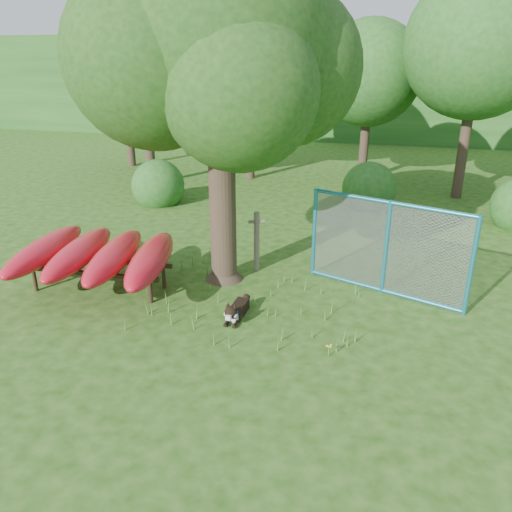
% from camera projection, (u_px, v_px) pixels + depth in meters
% --- Properties ---
extents(ground, '(80.00, 80.00, 0.00)m').
position_uv_depth(ground, '(229.00, 327.00, 9.36)').
color(ground, '#1E440D').
rests_on(ground, ground).
extents(oak_tree, '(5.49, 4.85, 7.23)m').
position_uv_depth(oak_tree, '(217.00, 51.00, 9.65)').
color(oak_tree, '#31251B').
rests_on(oak_tree, ground).
extents(wooden_post, '(0.38, 0.21, 1.42)m').
position_uv_depth(wooden_post, '(257.00, 240.00, 11.60)').
color(wooden_post, brown).
rests_on(wooden_post, ground).
extents(kayak_rack, '(3.69, 3.27, 1.07)m').
position_uv_depth(kayak_rack, '(97.00, 255.00, 10.59)').
color(kayak_rack, black).
rests_on(kayak_rack, ground).
extents(husky_dog, '(0.27, 1.07, 0.47)m').
position_uv_depth(husky_dog, '(236.00, 311.00, 9.62)').
color(husky_dog, black).
rests_on(husky_dog, ground).
extents(fence_section, '(3.31, 1.30, 3.41)m').
position_uv_depth(fence_section, '(386.00, 248.00, 10.37)').
color(fence_section, teal).
rests_on(fence_section, ground).
extents(wildflower_clump, '(0.10, 0.09, 0.22)m').
position_uv_depth(wildflower_clump, '(329.00, 347.00, 8.40)').
color(wildflower_clump, '#48892C').
rests_on(wildflower_clump, ground).
extents(bg_tree_a, '(4.40, 4.40, 6.70)m').
position_uv_depth(bg_tree_a, '(143.00, 63.00, 18.23)').
color(bg_tree_a, '#31251B').
rests_on(bg_tree_a, ground).
extents(bg_tree_b, '(5.20, 5.20, 8.22)m').
position_uv_depth(bg_tree_b, '(250.00, 31.00, 18.75)').
color(bg_tree_b, '#31251B').
rests_on(bg_tree_b, ground).
extents(bg_tree_c, '(4.00, 4.00, 6.12)m').
position_uv_depth(bg_tree_c, '(370.00, 74.00, 19.10)').
color(bg_tree_c, '#31251B').
rests_on(bg_tree_c, ground).
extents(bg_tree_d, '(4.80, 4.80, 7.50)m').
position_uv_depth(bg_tree_d, '(479.00, 44.00, 16.09)').
color(bg_tree_d, '#31251B').
rests_on(bg_tree_d, ground).
extents(bg_tree_f, '(3.60, 3.60, 5.55)m').
position_uv_depth(bg_tree_f, '(124.00, 81.00, 21.81)').
color(bg_tree_f, '#31251B').
rests_on(bg_tree_f, ground).
extents(shrub_left, '(1.80, 1.80, 1.80)m').
position_uv_depth(shrub_left, '(159.00, 203.00, 17.30)').
color(shrub_left, '#1E551B').
rests_on(shrub_left, ground).
extents(shrub_mid, '(1.80, 1.80, 1.80)m').
position_uv_depth(shrub_mid, '(368.00, 206.00, 16.93)').
color(shrub_mid, '#1E551B').
rests_on(shrub_mid, ground).
extents(wooded_hillside, '(80.00, 12.00, 6.00)m').
position_uv_depth(wooded_hillside, '(359.00, 84.00, 33.31)').
color(wooded_hillside, '#1E551B').
rests_on(wooded_hillside, ground).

